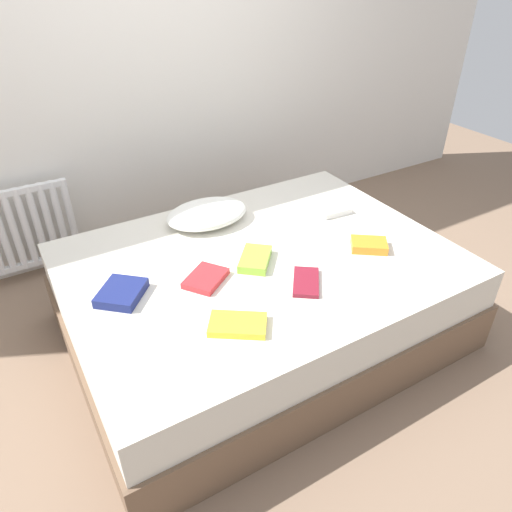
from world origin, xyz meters
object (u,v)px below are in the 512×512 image
textbook_yellow (238,325)px  textbook_maroon (306,282)px  bed (261,296)px  textbook_orange (369,245)px  textbook_white (334,210)px  textbook_navy (122,293)px  textbook_red (206,278)px  pillow (207,214)px  radiator (26,229)px  textbook_lime (255,259)px

textbook_yellow → textbook_maroon: bearing=48.3°
bed → textbook_orange: textbook_orange is taller
textbook_orange → textbook_white: size_ratio=0.98×
textbook_maroon → textbook_orange: bearing=-43.1°
textbook_navy → textbook_yellow: 0.58m
bed → textbook_orange: 0.64m
textbook_red → bed: bearing=-28.5°
textbook_navy → bed: bearing=-51.8°
textbook_orange → textbook_yellow: 0.92m
pillow → textbook_navy: bearing=-145.9°
pillow → radiator: bearing=142.1°
pillow → textbook_lime: size_ratio=2.13×
bed → textbook_yellow: textbook_yellow is taller
radiator → textbook_white: 1.92m
textbook_orange → textbook_lime: size_ratio=0.83×
textbook_navy → textbook_yellow: size_ratio=0.89×
radiator → textbook_white: bearing=-31.7°
radiator → pillow: radiator is taller
textbook_red → textbook_yellow: 0.37m
radiator → textbook_maroon: size_ratio=2.60×
textbook_red → textbook_yellow: size_ratio=0.86×
bed → pillow: bearing=98.8°
textbook_navy → textbook_lime: size_ratio=0.95×
textbook_maroon → textbook_white: textbook_white is taller
radiator → textbook_maroon: bearing=-54.7°
pillow → textbook_red: bearing=-116.5°
textbook_orange → textbook_navy: 1.29m
pillow → textbook_maroon: bearing=-79.8°
textbook_maroon → textbook_red: bearing=93.3°
textbook_maroon → textbook_yellow: bearing=140.3°
textbook_red → textbook_yellow: bearing=-129.8°
textbook_yellow → pillow: bearing=106.7°
pillow → textbook_red: 0.59m
textbook_maroon → textbook_white: (0.56, 0.50, 0.01)m
radiator → textbook_yellow: size_ratio=2.44×
textbook_lime → textbook_yellow: 0.50m
pillow → textbook_navy: (-0.65, -0.44, -0.03)m
textbook_navy → textbook_maroon: size_ratio=0.94×
pillow → textbook_orange: 0.93m
textbook_white → textbook_maroon: bearing=-133.9°
textbook_orange → textbook_yellow: textbook_orange is taller
textbook_orange → textbook_white: bearing=113.9°
pillow → textbook_navy: pillow is taller
radiator → textbook_red: radiator is taller
pillow → textbook_yellow: bearing=-107.9°
textbook_navy → textbook_yellow: bearing=-100.1°
radiator → textbook_navy: bearing=-76.6°
textbook_maroon → textbook_white: size_ratio=1.19×
textbook_navy → textbook_maroon: (0.79, -0.35, -0.01)m
textbook_red → textbook_orange: textbook_orange is taller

